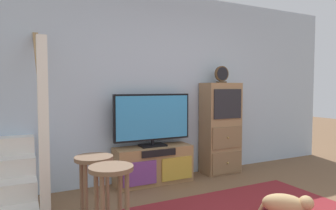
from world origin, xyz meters
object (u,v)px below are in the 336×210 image
(desk_clock, at_px, (222,75))
(bar_stool_near, at_px, (111,191))
(media_console, at_px, (154,165))
(dog, at_px, (287,204))
(television, at_px, (153,118))
(bar_stool_far, at_px, (94,177))
(side_cabinet, at_px, (221,128))

(desk_clock, distance_m, bar_stool_near, 2.85)
(media_console, bearing_deg, dog, -62.73)
(media_console, distance_m, bar_stool_near, 1.89)
(media_console, height_order, bar_stool_near, bar_stool_near)
(bar_stool_near, bearing_deg, desk_clock, 35.51)
(dog, bearing_deg, desk_clock, 78.38)
(media_console, relative_size, desk_clock, 4.23)
(media_console, bearing_deg, television, 90.00)
(dog, bearing_deg, television, 116.92)
(bar_stool_far, bearing_deg, television, 46.72)
(side_cabinet, xyz_separation_m, dog, (-0.32, -1.59, -0.58))
(desk_clock, relative_size, dog, 0.56)
(bar_stool_far, bearing_deg, bar_stool_near, -86.27)
(side_cabinet, bearing_deg, dog, -101.53)
(bar_stool_near, distance_m, bar_stool_far, 0.45)
(side_cabinet, height_order, desk_clock, desk_clock)
(media_console, distance_m, television, 0.64)
(media_console, distance_m, bar_stool_far, 1.56)
(side_cabinet, relative_size, dog, 3.03)
(desk_clock, bearing_deg, bar_stool_near, -144.49)
(side_cabinet, distance_m, desk_clock, 0.83)
(side_cabinet, bearing_deg, bar_stool_far, -153.15)
(bar_stool_far, relative_size, dog, 1.56)
(media_console, xyz_separation_m, dog, (0.82, -1.58, -0.14))
(bar_stool_near, bearing_deg, side_cabinet, 35.77)
(television, xyz_separation_m, dog, (0.82, -1.61, -0.78))
(desk_clock, distance_m, bar_stool_far, 2.66)
(television, relative_size, desk_clock, 4.33)
(media_console, xyz_separation_m, side_cabinet, (1.14, 0.01, 0.44))
(desk_clock, bearing_deg, bar_stool_far, -153.45)
(television, distance_m, side_cabinet, 1.16)
(television, xyz_separation_m, bar_stool_far, (-1.06, -1.13, -0.37))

